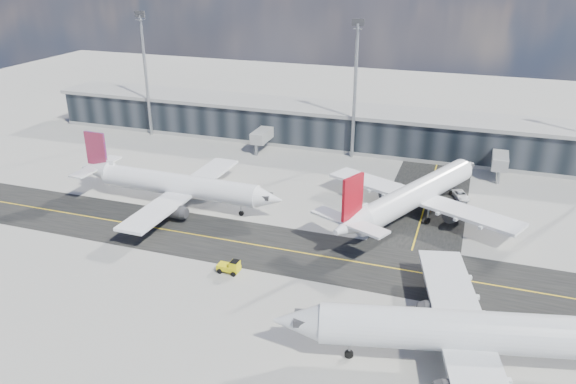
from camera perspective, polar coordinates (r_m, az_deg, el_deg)
name	(u,v)px	position (r m, az deg, el deg)	size (l,w,h in m)	color
ground	(275,263)	(80.97, -1.29, -7.19)	(300.00, 300.00, 0.00)	gray
taxiway_lanes	(322,234)	(88.88, 3.49, -4.29)	(180.00, 63.00, 0.03)	black
terminal_concourse	(360,130)	(128.23, 7.31, 6.27)	(152.00, 19.80, 8.80)	black
floodlight_masts	(355,86)	(118.78, 6.84, 10.69)	(102.50, 0.70, 28.90)	gray
airliner_af	(176,185)	(99.09, -11.31, 0.71)	(39.20, 33.36, 11.64)	white
airliner_redtail	(414,195)	(94.81, 12.70, -0.32)	(33.98, 39.38, 12.26)	white
airliner_near	(484,333)	(63.74, 19.31, -13.36)	(43.94, 37.76, 13.13)	silver
baggage_tug	(231,267)	(78.46, -5.85, -7.55)	(3.23, 1.74, 1.99)	yellow
service_van	(461,195)	(105.83, 17.13, -0.29)	(2.16, 4.69, 1.30)	white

